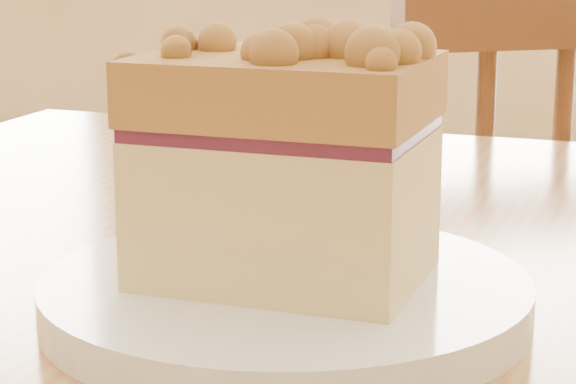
{
  "coord_description": "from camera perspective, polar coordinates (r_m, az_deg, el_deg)",
  "views": [
    {
      "loc": [
        -0.06,
        -0.53,
        0.94
      ],
      "look_at": [
        -0.09,
        0.04,
        0.81
      ],
      "focal_mm": 70.0,
      "sensor_mm": 36.0,
      "label": 1
    }
  ],
  "objects": [
    {
      "name": "cafe_chair_main",
      "position": [
        1.38,
        10.26,
        -7.65
      ],
      "size": [
        0.5,
        0.5,
        0.89
      ],
      "rotation": [
        0.0,
        0.0,
        3.45
      ],
      "color": "#592A18",
      "rests_on": "ground"
    },
    {
      "name": "plate",
      "position": [
        0.57,
        -0.14,
        -5.37
      ],
      "size": [
        0.25,
        0.25,
        0.02
      ],
      "color": "white",
      "rests_on": "cafe_table_main"
    },
    {
      "name": "cake_slice",
      "position": [
        0.55,
        -0.17,
        1.8
      ],
      "size": [
        0.16,
        0.14,
        0.13
      ],
      "rotation": [
        0.0,
        0.0,
        -0.3
      ],
      "color": "#F3D089",
      "rests_on": "plate"
    }
  ]
}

